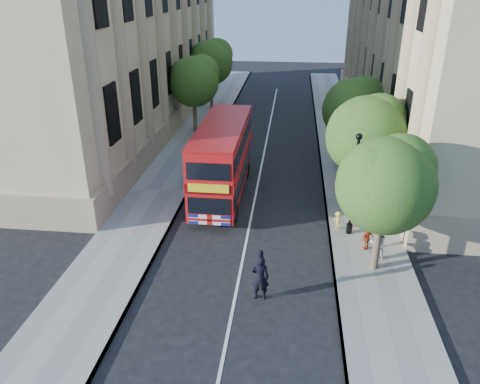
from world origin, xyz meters
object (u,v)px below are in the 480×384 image
(box_van, at_px, (219,147))
(woman_pedestrian, at_px, (378,243))
(lamp_post, at_px, (353,189))
(double_decker_bus, at_px, (223,158))
(police_constable, at_px, (260,277))

(box_van, bearing_deg, woman_pedestrian, -46.15)
(lamp_post, bearing_deg, box_van, 132.56)
(double_decker_bus, bearing_deg, box_van, 101.61)
(box_van, bearing_deg, lamp_post, -43.25)
(police_constable, bearing_deg, box_van, -78.43)
(double_decker_bus, xyz_separation_m, box_van, (-0.91, 4.51, -0.92))
(lamp_post, distance_m, police_constable, 7.02)
(lamp_post, height_order, woman_pedestrian, lamp_post)
(lamp_post, xyz_separation_m, woman_pedestrian, (1.02, -2.14, -1.63))
(lamp_post, relative_size, box_van, 1.00)
(double_decker_bus, height_order, police_constable, double_decker_bus)
(lamp_post, distance_m, double_decker_bus, 7.99)
(lamp_post, bearing_deg, police_constable, -125.91)
(lamp_post, height_order, double_decker_bus, lamp_post)
(double_decker_bus, height_order, woman_pedestrian, double_decker_bus)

